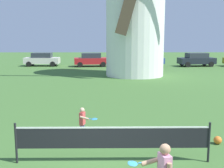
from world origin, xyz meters
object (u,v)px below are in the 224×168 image
at_px(stray_ball, 218,140).
at_px(parked_car_black, 197,59).
at_px(tennis_net, 113,138).
at_px(parked_car_red, 91,60).
at_px(player_far, 83,121).
at_px(parked_car_cream, 42,59).
at_px(parked_car_blue, 146,59).
at_px(windmill, 135,4).

distance_m(stray_ball, parked_car_black, 25.36).
height_order(tennis_net, parked_car_red, parked_car_red).
bearing_deg(stray_ball, player_far, 172.82).
distance_m(tennis_net, stray_ball, 3.59).
xyz_separation_m(player_far, parked_car_cream, (-7.05, 24.38, 0.21)).
xyz_separation_m(tennis_net, stray_ball, (3.31, 1.28, -0.56)).
distance_m(stray_ball, parked_car_blue, 24.61).
bearing_deg(parked_car_cream, player_far, -73.87).
distance_m(windmill, tennis_net, 18.58).
distance_m(windmill, stray_ball, 17.46).
xyz_separation_m(tennis_net, parked_car_blue, (4.31, 25.86, 0.12)).
xyz_separation_m(tennis_net, player_far, (-0.95, 1.81, -0.09)).
height_order(tennis_net, parked_car_blue, parked_car_blue).
relative_size(windmill, tennis_net, 2.61).
distance_m(stray_ball, parked_car_cream, 27.38).
height_order(parked_car_cream, parked_car_red, same).
distance_m(tennis_net, player_far, 2.05).
bearing_deg(parked_car_blue, windmill, -104.48).
bearing_deg(parked_car_black, player_far, -115.04).
distance_m(windmill, parked_car_red, 10.57).
relative_size(stray_ball, parked_car_cream, 0.06).
bearing_deg(tennis_net, windmill, 82.95).
bearing_deg(parked_car_black, stray_ball, -105.75).
bearing_deg(player_far, parked_car_blue, 77.67).
height_order(windmill, player_far, windmill).
bearing_deg(stray_ball, parked_car_cream, 114.42).
distance_m(tennis_net, parked_car_cream, 27.39).
height_order(stray_ball, parked_car_black, parked_car_black).
bearing_deg(player_far, stray_ball, -7.18).
height_order(player_far, parked_car_black, parked_car_black).
bearing_deg(parked_car_red, player_far, -87.07).
xyz_separation_m(player_far, stray_ball, (4.26, -0.54, -0.47)).
bearing_deg(parked_car_black, tennis_net, -111.65).
distance_m(parked_car_blue, parked_car_black, 5.89).
distance_m(windmill, parked_car_blue, 10.06).
relative_size(player_far, parked_car_cream, 0.26).
distance_m(tennis_net, parked_car_black, 27.63).
bearing_deg(parked_car_black, parked_car_blue, 178.22).
height_order(tennis_net, parked_car_black, parked_car_black).
xyz_separation_m(player_far, parked_car_red, (-1.22, 23.81, 0.21)).
relative_size(parked_car_blue, parked_car_black, 0.96).
bearing_deg(stray_ball, tennis_net, -158.90).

